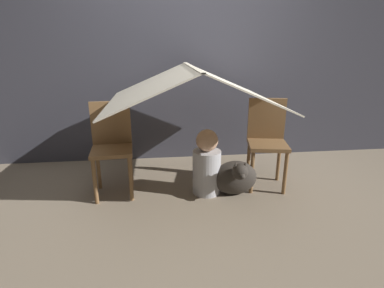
% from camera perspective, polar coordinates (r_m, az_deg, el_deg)
% --- Properties ---
extents(ground_plane, '(8.80, 8.80, 0.00)m').
position_cam_1_polar(ground_plane, '(2.80, 0.48, -10.54)').
color(ground_plane, gray).
extents(wall_back, '(7.00, 0.05, 2.50)m').
position_cam_1_polar(wall_back, '(3.61, -1.80, 16.64)').
color(wall_back, '#3D3D47').
rests_on(wall_back, ground_plane).
extents(chair_left, '(0.39, 0.39, 0.86)m').
position_cam_1_polar(chair_left, '(2.87, -15.01, -0.00)').
color(chair_left, brown).
rests_on(chair_left, ground_plane).
extents(chair_right, '(0.43, 0.43, 0.86)m').
position_cam_1_polar(chair_right, '(3.03, 14.08, 0.99)').
color(chair_right, brown).
rests_on(chair_right, ground_plane).
extents(sheet_canopy, '(1.48, 1.31, 0.32)m').
position_cam_1_polar(sheet_canopy, '(2.67, 0.00, 11.22)').
color(sheet_canopy, silver).
extents(person_front, '(0.27, 0.27, 0.63)m').
position_cam_1_polar(person_front, '(2.82, 2.81, -4.05)').
color(person_front, '#B2B2B7').
rests_on(person_front, ground_plane).
extents(dog, '(0.41, 0.37, 0.39)m').
position_cam_1_polar(dog, '(2.84, 8.27, -6.24)').
color(dog, '#332D28').
rests_on(dog, ground_plane).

